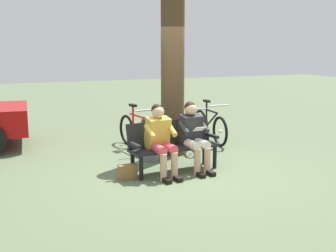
{
  "coord_description": "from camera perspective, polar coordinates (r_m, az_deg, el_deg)",
  "views": [
    {
      "loc": [
        2.93,
        6.5,
        2.13
      ],
      "look_at": [
        0.07,
        -0.26,
        0.75
      ],
      "focal_mm": 45.18,
      "sensor_mm": 36.0,
      "label": 1
    }
  ],
  "objects": [
    {
      "name": "ground_plane",
      "position": [
        7.44,
        1.29,
        -6.0
      ],
      "size": [
        40.0,
        40.0,
        0.0
      ],
      "primitive_type": "plane",
      "color": "#566647"
    },
    {
      "name": "bench",
      "position": [
        7.32,
        0.61,
        -2.17
      ],
      "size": [
        1.64,
        0.64,
        0.87
      ],
      "rotation": [
        0.0,
        0.0,
        0.1
      ],
      "color": "black",
      "rests_on": "ground"
    },
    {
      "name": "person_reading",
      "position": [
        7.3,
        3.42,
        -0.94
      ],
      "size": [
        0.52,
        0.79,
        1.2
      ],
      "rotation": [
        0.0,
        0.0,
        0.1
      ],
      "color": "#262628",
      "rests_on": "ground"
    },
    {
      "name": "person_companion",
      "position": [
        6.99,
        -1.03,
        -1.45
      ],
      "size": [
        0.52,
        0.79,
        1.2
      ],
      "rotation": [
        0.0,
        0.0,
        0.1
      ],
      "color": "gold",
      "rests_on": "ground"
    },
    {
      "name": "handbag",
      "position": [
        6.97,
        -5.49,
        -6.17
      ],
      "size": [
        0.31,
        0.15,
        0.24
      ],
      "primitive_type": "cube",
      "rotation": [
        0.0,
        0.0,
        -0.04
      ],
      "color": "olive",
      "rests_on": "ground"
    },
    {
      "name": "tree_trunk",
      "position": [
        8.3,
        0.63,
        6.54
      ],
      "size": [
        0.46,
        0.46,
        3.07
      ],
      "primitive_type": "cylinder",
      "color": "#4C3823",
      "rests_on": "ground"
    },
    {
      "name": "litter_bin",
      "position": [
        7.98,
        -2.34,
        -1.9
      ],
      "size": [
        0.35,
        0.35,
        0.79
      ],
      "color": "slate",
      "rests_on": "ground"
    },
    {
      "name": "bicycle_purple",
      "position": [
        9.62,
        5.65,
        -0.01
      ],
      "size": [
        0.48,
        1.68,
        0.94
      ],
      "rotation": [
        0.0,
        0.0,
        1.52
      ],
      "color": "black",
      "rests_on": "ground"
    },
    {
      "name": "bicycle_orange",
      "position": [
        9.12,
        3.11,
        -0.57
      ],
      "size": [
        0.61,
        1.63,
        0.94
      ],
      "rotation": [
        0.0,
        0.0,
        1.29
      ],
      "color": "black",
      "rests_on": "ground"
    },
    {
      "name": "bicycle_red",
      "position": [
        8.95,
        -0.58,
        -0.77
      ],
      "size": [
        0.71,
        1.59,
        0.94
      ],
      "rotation": [
        0.0,
        0.0,
        1.2
      ],
      "color": "black",
      "rests_on": "ground"
    },
    {
      "name": "bicycle_blue",
      "position": [
        8.91,
        -4.18,
        -0.84
      ],
      "size": [
        0.48,
        1.67,
        0.94
      ],
      "rotation": [
        0.0,
        0.0,
        1.72
      ],
      "color": "black",
      "rests_on": "ground"
    }
  ]
}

